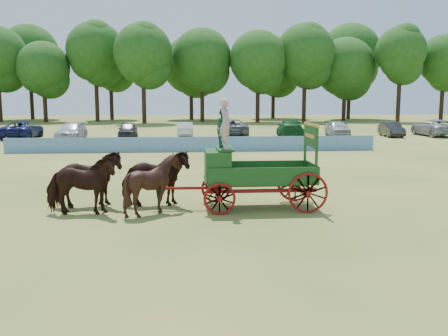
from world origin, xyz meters
TOP-DOWN VIEW (x-y plane):
  - ground at (0.00, 0.00)m, footprint 160.00×160.00m
  - horse_lead_left at (-5.16, -0.38)m, footprint 2.40×1.10m
  - horse_lead_right at (-5.16, 0.72)m, footprint 2.56×1.53m
  - horse_wheel_left at (-2.76, -0.38)m, footprint 1.96×1.77m
  - horse_wheel_right at (-2.76, 0.72)m, footprint 2.49×1.32m
  - farm_dray at (0.21, 0.17)m, footprint 6.00×2.00m
  - sponsor_banner at (-1.00, 18.00)m, footprint 26.00×0.08m
  - parked_cars at (2.71, 29.87)m, footprint 56.43×7.68m
  - treeline at (-4.78, 60.48)m, footprint 88.90×23.52m

SIDE VIEW (x-z plane):
  - ground at x=0.00m, z-range 0.00..0.00m
  - sponsor_banner at x=-1.00m, z-range 0.00..1.05m
  - parked_cars at x=2.71m, z-range -0.05..1.57m
  - horse_lead_left at x=-5.16m, z-range 0.00..2.03m
  - horse_lead_right at x=-5.16m, z-range 0.00..2.03m
  - horse_wheel_right at x=-2.76m, z-range 0.00..2.03m
  - horse_wheel_left at x=-2.76m, z-range 0.00..2.03m
  - farm_dray at x=0.21m, z-range -0.33..3.54m
  - treeline at x=-4.78m, z-range 1.70..17.32m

